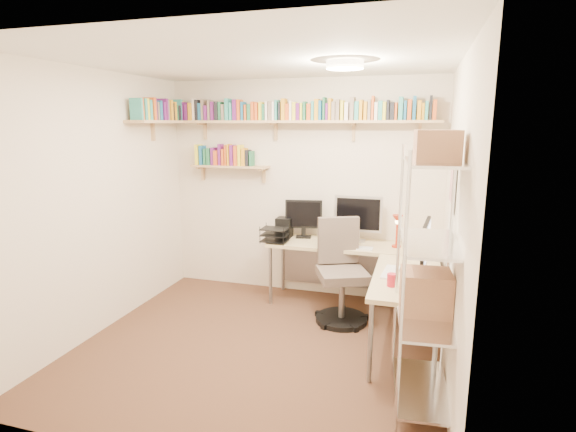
% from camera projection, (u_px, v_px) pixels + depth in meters
% --- Properties ---
extents(ground, '(3.20, 3.20, 0.00)m').
position_uv_depth(ground, '(258.00, 347.00, 4.10)').
color(ground, '#4E3221').
rests_on(ground, ground).
extents(room_shell, '(3.24, 3.04, 2.52)m').
position_uv_depth(room_shell, '(256.00, 178.00, 3.78)').
color(room_shell, beige).
rests_on(room_shell, ground).
extents(wall_shelves, '(3.12, 1.09, 0.80)m').
position_uv_depth(wall_shelves, '(259.00, 121.00, 5.02)').
color(wall_shelves, tan).
rests_on(wall_shelves, ground).
extents(corner_desk, '(1.88, 1.84, 1.22)m').
position_uv_depth(corner_desk, '(352.00, 251.00, 4.68)').
color(corner_desk, beige).
rests_on(corner_desk, ground).
extents(office_chair, '(0.61, 0.62, 1.05)m').
position_uv_depth(office_chair, '(341.00, 279.00, 4.59)').
color(office_chair, black).
rests_on(office_chair, ground).
extents(wire_rack, '(0.46, 0.83, 1.96)m').
position_uv_depth(wire_rack, '(429.00, 257.00, 3.05)').
color(wire_rack, silver).
rests_on(wire_rack, ground).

